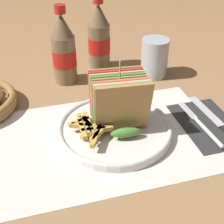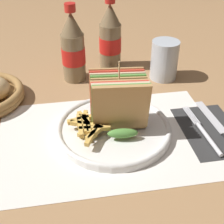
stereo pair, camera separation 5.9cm
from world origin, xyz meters
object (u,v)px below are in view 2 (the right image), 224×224
(knife, at_px, (220,128))
(glass_near, at_px, (164,62))
(club_sandwich, at_px, (118,103))
(fork, at_px, (205,133))
(coke_bottle_near, at_px, (73,49))
(coke_bottle_far, at_px, (110,38))
(plate_main, at_px, (114,129))

(knife, bearing_deg, glass_near, 98.13)
(club_sandwich, xyz_separation_m, glass_near, (0.17, 0.22, -0.03))
(knife, bearing_deg, club_sandwich, 167.62)
(fork, height_order, coke_bottle_near, coke_bottle_near)
(fork, distance_m, coke_bottle_far, 0.40)
(club_sandwich, bearing_deg, plate_main, -165.44)
(plate_main, relative_size, glass_near, 2.32)
(club_sandwich, relative_size, fork, 0.87)
(fork, relative_size, knife, 0.82)
(coke_bottle_far, bearing_deg, club_sandwich, -96.16)
(plate_main, height_order, coke_bottle_far, coke_bottle_far)
(coke_bottle_near, bearing_deg, knife, -44.25)
(club_sandwich, distance_m, fork, 0.20)
(coke_bottle_near, xyz_separation_m, glass_near, (0.24, -0.03, -0.04))
(fork, relative_size, coke_bottle_far, 0.83)
(knife, bearing_deg, fork, -164.63)
(coke_bottle_near, relative_size, glass_near, 1.95)
(club_sandwich, bearing_deg, fork, -15.39)
(fork, distance_m, knife, 0.04)
(knife, height_order, glass_near, glass_near)
(glass_near, bearing_deg, plate_main, -128.80)
(plate_main, bearing_deg, coke_bottle_far, 82.03)
(fork, bearing_deg, plate_main, 162.85)
(coke_bottle_near, bearing_deg, glass_near, -7.73)
(knife, relative_size, glass_near, 1.97)
(plate_main, xyz_separation_m, glass_near, (0.18, 0.22, 0.04))
(fork, height_order, knife, fork)
(knife, bearing_deg, coke_bottle_near, 132.41)
(plate_main, height_order, glass_near, glass_near)
(plate_main, bearing_deg, knife, -7.98)
(club_sandwich, xyz_separation_m, coke_bottle_far, (0.03, 0.31, 0.02))
(club_sandwich, height_order, coke_bottle_near, coke_bottle_near)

